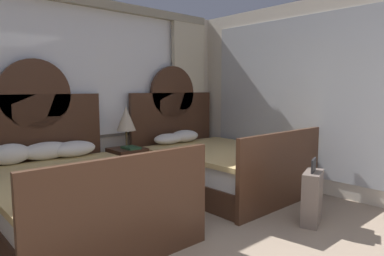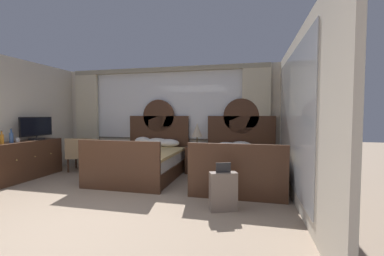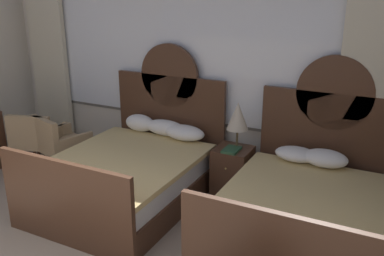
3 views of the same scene
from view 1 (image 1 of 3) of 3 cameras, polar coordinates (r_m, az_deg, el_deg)
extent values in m
cube|color=beige|center=(4.82, -23.37, 4.70)|extent=(5.84, 0.07, 2.70)
cube|color=#605B52|center=(4.78, -23.39, 8.79)|extent=(4.39, 0.02, 1.87)
cube|color=white|center=(4.77, -23.37, 8.80)|extent=(4.31, 0.02, 1.79)
cube|color=beige|center=(5.90, -0.59, 5.02)|extent=(0.68, 0.08, 2.60)
cube|color=beige|center=(5.07, 20.62, 4.89)|extent=(0.07, 4.38, 2.70)
cube|color=#B2B7BC|center=(5.18, 17.45, 5.04)|extent=(0.01, 3.06, 2.27)
cube|color=#472B1C|center=(3.85, -19.00, -13.73)|extent=(1.57, 2.06, 0.30)
cube|color=white|center=(3.77, -19.16, -9.82)|extent=(1.51, 1.96, 0.25)
cube|color=tan|center=(3.66, -18.76, -7.81)|extent=(1.61, 1.86, 0.06)
cube|color=#472B1C|center=(4.68, -24.34, -3.41)|extent=(1.65, 0.06, 1.40)
cylinder|color=#472B1C|center=(4.62, -24.76, 5.16)|extent=(0.86, 0.06, 0.86)
cube|color=#472B1C|center=(2.85, -10.65, -13.90)|extent=(1.65, 0.06, 0.95)
ellipsoid|color=white|center=(4.39, -28.16, -3.88)|extent=(0.45, 0.25, 0.24)
ellipsoid|color=white|center=(4.51, -23.14, -3.52)|extent=(0.60, 0.26, 0.21)
ellipsoid|color=white|center=(4.58, -19.20, -3.30)|extent=(0.57, 0.31, 0.20)
cube|color=#472B1C|center=(5.05, 4.48, -8.51)|extent=(1.57, 2.06, 0.30)
cube|color=white|center=(4.98, 4.51, -5.47)|extent=(1.51, 1.96, 0.25)
cube|color=tan|center=(4.90, 5.21, -3.85)|extent=(1.61, 1.86, 0.06)
cube|color=#472B1C|center=(5.71, -3.19, -1.11)|extent=(1.65, 0.06, 1.40)
cylinder|color=#472B1C|center=(5.65, -3.24, 5.92)|extent=(0.86, 0.06, 0.86)
cube|color=#472B1C|center=(4.33, 14.79, -6.87)|extent=(1.65, 0.06, 0.95)
ellipsoid|color=white|center=(5.30, -4.02, -1.82)|extent=(0.49, 0.32, 0.16)
ellipsoid|color=white|center=(5.50, -1.24, -1.35)|extent=(0.50, 0.34, 0.19)
cube|color=#472B1C|center=(4.91, -10.75, -7.00)|extent=(0.44, 0.44, 0.64)
sphere|color=tan|center=(4.68, -9.30, -5.87)|extent=(0.02, 0.02, 0.02)
cylinder|color=brown|center=(4.90, -10.88, -3.10)|extent=(0.14, 0.14, 0.02)
cylinder|color=brown|center=(4.88, -10.91, -1.70)|extent=(0.03, 0.03, 0.22)
cone|color=beige|center=(4.84, -10.98, 1.60)|extent=(0.27, 0.27, 0.34)
cube|color=#285133|center=(4.77, -10.17, -3.28)|extent=(0.18, 0.26, 0.03)
cube|color=#75665B|center=(4.00, 19.48, -10.93)|extent=(0.44, 0.30, 0.57)
cube|color=#232326|center=(3.91, 19.68, -5.90)|extent=(0.21, 0.10, 0.14)
cylinder|color=black|center=(3.94, 18.97, -15.24)|extent=(0.05, 0.04, 0.05)
cylinder|color=black|center=(4.23, 19.66, -13.69)|extent=(0.05, 0.04, 0.05)
camera|label=2|loc=(4.17, 74.18, 1.15)|focal=23.15mm
camera|label=3|loc=(4.37, 56.07, 18.12)|focal=39.46mm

